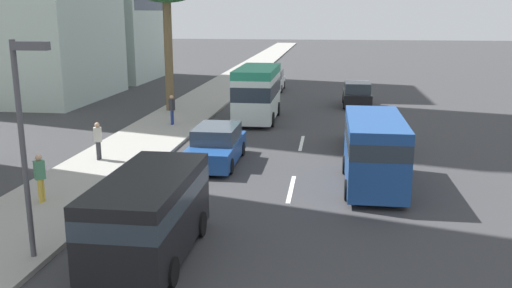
{
  "coord_description": "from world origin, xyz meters",
  "views": [
    {
      "loc": [
        -4.58,
        -1.26,
        6.29
      ],
      "look_at": [
        17.23,
        1.65,
        1.02
      ],
      "focal_mm": 38.55,
      "sensor_mm": 36.0,
      "label": 1
    }
  ],
  "objects_px": {
    "car_fifth": "(216,146)",
    "van_lead": "(374,148)",
    "car_sixth": "(272,81)",
    "car_seventh": "(357,95)",
    "van_fourth": "(149,211)",
    "pedestrian_near_lamp": "(40,176)",
    "street_lamp": "(25,123)",
    "pedestrian_mid_block": "(172,108)",
    "pedestrian_by_tree": "(98,139)",
    "car_third": "(369,131)",
    "minibus_second": "(257,92)"
  },
  "relations": [
    {
      "from": "car_third",
      "to": "pedestrian_mid_block",
      "type": "bearing_deg",
      "value": 72.07
    },
    {
      "from": "car_seventh",
      "to": "van_fourth",
      "type": "bearing_deg",
      "value": 165.55
    },
    {
      "from": "car_fifth",
      "to": "van_lead",
      "type": "bearing_deg",
      "value": 68.91
    },
    {
      "from": "minibus_second",
      "to": "pedestrian_mid_block",
      "type": "height_order",
      "value": "minibus_second"
    },
    {
      "from": "car_fifth",
      "to": "street_lamp",
      "type": "relative_size",
      "value": 0.86
    },
    {
      "from": "van_fourth",
      "to": "pedestrian_near_lamp",
      "type": "bearing_deg",
      "value": -124.12
    },
    {
      "from": "van_fourth",
      "to": "street_lamp",
      "type": "relative_size",
      "value": 0.91
    },
    {
      "from": "pedestrian_mid_block",
      "to": "pedestrian_by_tree",
      "type": "height_order",
      "value": "pedestrian_mid_block"
    },
    {
      "from": "van_fourth",
      "to": "street_lamp",
      "type": "xyz_separation_m",
      "value": [
        -0.71,
        2.79,
        2.38
      ]
    },
    {
      "from": "van_fourth",
      "to": "car_seventh",
      "type": "distance_m",
      "value": 25.91
    },
    {
      "from": "minibus_second",
      "to": "car_sixth",
      "type": "height_order",
      "value": "minibus_second"
    },
    {
      "from": "van_lead",
      "to": "pedestrian_near_lamp",
      "type": "relative_size",
      "value": 3.3
    },
    {
      "from": "car_third",
      "to": "pedestrian_mid_block",
      "type": "xyz_separation_m",
      "value": [
        3.46,
        10.69,
        0.27
      ]
    },
    {
      "from": "pedestrian_mid_block",
      "to": "pedestrian_by_tree",
      "type": "bearing_deg",
      "value": -170.37
    },
    {
      "from": "car_third",
      "to": "car_sixth",
      "type": "relative_size",
      "value": 1.01
    },
    {
      "from": "car_third",
      "to": "pedestrian_mid_block",
      "type": "height_order",
      "value": "pedestrian_mid_block"
    },
    {
      "from": "minibus_second",
      "to": "pedestrian_by_tree",
      "type": "distance_m",
      "value": 11.78
    },
    {
      "from": "pedestrian_mid_block",
      "to": "minibus_second",
      "type": "bearing_deg",
      "value": -43.29
    },
    {
      "from": "street_lamp",
      "to": "pedestrian_near_lamp",
      "type": "bearing_deg",
      "value": 27.11
    },
    {
      "from": "car_sixth",
      "to": "car_seventh",
      "type": "bearing_deg",
      "value": 42.06
    },
    {
      "from": "van_fourth",
      "to": "car_sixth",
      "type": "height_order",
      "value": "van_fourth"
    },
    {
      "from": "van_lead",
      "to": "pedestrian_mid_block",
      "type": "distance_m",
      "value": 14.2
    },
    {
      "from": "car_seventh",
      "to": "pedestrian_near_lamp",
      "type": "xyz_separation_m",
      "value": [
        -21.82,
        11.29,
        0.25
      ]
    },
    {
      "from": "pedestrian_near_lamp",
      "to": "pedestrian_mid_block",
      "type": "height_order",
      "value": "pedestrian_mid_block"
    },
    {
      "from": "van_fourth",
      "to": "pedestrian_mid_block",
      "type": "xyz_separation_m",
      "value": [
        16.52,
        4.17,
        -0.21
      ]
    },
    {
      "from": "car_seventh",
      "to": "pedestrian_mid_block",
      "type": "xyz_separation_m",
      "value": [
        -8.57,
        10.63,
        0.28
      ]
    },
    {
      "from": "pedestrian_near_lamp",
      "to": "van_lead",
      "type": "bearing_deg",
      "value": 152.17
    },
    {
      "from": "van_fourth",
      "to": "pedestrian_by_tree",
      "type": "xyz_separation_m",
      "value": [
        8.71,
        5.16,
        -0.24
      ]
    },
    {
      "from": "car_fifth",
      "to": "car_seventh",
      "type": "relative_size",
      "value": 1.13
    },
    {
      "from": "car_seventh",
      "to": "pedestrian_near_lamp",
      "type": "height_order",
      "value": "pedestrian_near_lamp"
    },
    {
      "from": "pedestrian_mid_block",
      "to": "car_fifth",
      "type": "bearing_deg",
      "value": -133.88
    },
    {
      "from": "minibus_second",
      "to": "car_sixth",
      "type": "xyz_separation_m",
      "value": [
        13.34,
        0.51,
        -0.95
      ]
    },
    {
      "from": "van_lead",
      "to": "car_third",
      "type": "height_order",
      "value": "van_lead"
    },
    {
      "from": "car_sixth",
      "to": "car_seventh",
      "type": "xyz_separation_m",
      "value": [
        -7.35,
        -6.63,
        0.01
      ]
    },
    {
      "from": "pedestrian_near_lamp",
      "to": "car_sixth",
      "type": "bearing_deg",
      "value": -144.96
    },
    {
      "from": "van_lead",
      "to": "minibus_second",
      "type": "relative_size",
      "value": 0.9
    },
    {
      "from": "van_lead",
      "to": "car_sixth",
      "type": "height_order",
      "value": "van_lead"
    },
    {
      "from": "car_third",
      "to": "car_seventh",
      "type": "height_order",
      "value": "car_third"
    },
    {
      "from": "car_fifth",
      "to": "pedestrian_by_tree",
      "type": "xyz_separation_m",
      "value": [
        -0.64,
        5.01,
        0.28
      ]
    },
    {
      "from": "pedestrian_near_lamp",
      "to": "street_lamp",
      "type": "bearing_deg",
      "value": 71.22
    },
    {
      "from": "pedestrian_near_lamp",
      "to": "street_lamp",
      "type": "distance_m",
      "value": 5.18
    },
    {
      "from": "van_lead",
      "to": "car_seventh",
      "type": "height_order",
      "value": "van_lead"
    },
    {
      "from": "pedestrian_by_tree",
      "to": "van_lead",
      "type": "bearing_deg",
      "value": -27.45
    },
    {
      "from": "van_lead",
      "to": "car_sixth",
      "type": "bearing_deg",
      "value": 14.1
    },
    {
      "from": "pedestrian_mid_block",
      "to": "pedestrian_by_tree",
      "type": "xyz_separation_m",
      "value": [
        -7.81,
        0.99,
        -0.03
      ]
    },
    {
      "from": "pedestrian_by_tree",
      "to": "minibus_second",
      "type": "bearing_deg",
      "value": 43.77
    },
    {
      "from": "car_sixth",
      "to": "pedestrian_near_lamp",
      "type": "xyz_separation_m",
      "value": [
        -29.17,
        4.66,
        0.26
      ]
    },
    {
      "from": "van_fourth",
      "to": "car_fifth",
      "type": "height_order",
      "value": "van_fourth"
    },
    {
      "from": "car_third",
      "to": "street_lamp",
      "type": "xyz_separation_m",
      "value": [
        -13.77,
        9.31,
        2.86
      ]
    },
    {
      "from": "car_third",
      "to": "car_seventh",
      "type": "distance_m",
      "value": 12.03
    }
  ]
}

